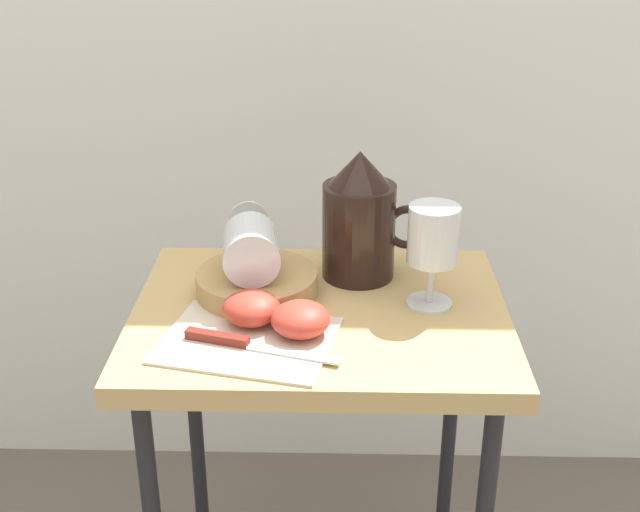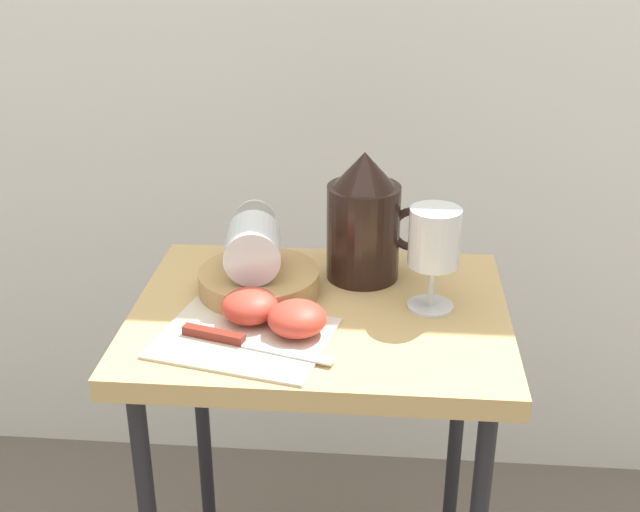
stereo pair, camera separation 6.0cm
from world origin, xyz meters
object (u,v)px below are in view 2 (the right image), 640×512
wine_glass_tipped_near (253,246)px  apple_half_right (297,319)px  table (320,359)px  pitcher (364,228)px  apple_half_left (250,306)px  basket_tray (259,282)px  knife (234,340)px  wine_glass_upright (434,244)px

wine_glass_tipped_near → apple_half_right: wine_glass_tipped_near is taller
table → pitcher: pitcher is taller
wine_glass_tipped_near → apple_half_left: bearing=-84.9°
table → apple_half_left: (-0.09, -0.05, 0.11)m
pitcher → apple_half_left: 0.22m
table → apple_half_right: apple_half_right is taller
table → apple_half_left: 0.15m
apple_half_left → wine_glass_tipped_near: bearing=95.1°
basket_tray → apple_half_right: size_ratio=2.24×
table → basket_tray: size_ratio=3.96×
table → apple_half_left: size_ratio=8.87×
table → knife: size_ratio=3.37×
pitcher → table: bearing=-117.1°
apple_half_left → wine_glass_upright: bearing=14.5°
basket_tray → apple_half_right: 0.13m
basket_tray → table: bearing=-24.0°
table → wine_glass_tipped_near: (-0.10, 0.04, 0.15)m
table → wine_glass_tipped_near: wine_glass_tipped_near is taller
knife → basket_tray: bearing=86.4°
pitcher → wine_glass_tipped_near: 0.17m
pitcher → wine_glass_upright: bearing=-43.9°
basket_tray → wine_glass_upright: bearing=-5.7°
wine_glass_tipped_near → knife: bearing=-91.2°
basket_tray → knife: 0.15m
pitcher → knife: size_ratio=0.96×
apple_half_right → wine_glass_upright: bearing=27.5°
table → wine_glass_upright: bearing=6.0°
wine_glass_tipped_near → apple_half_right: 0.14m
wine_glass_upright → apple_half_left: (-0.24, -0.06, -0.07)m
wine_glass_tipped_near → apple_half_right: bearing=-56.9°
pitcher → apple_half_right: bearing=-113.2°
wine_glass_upright → basket_tray: bearing=174.3°
basket_tray → apple_half_left: apple_half_left is taller
pitcher → wine_glass_upright: 0.13m
wine_glass_upright → knife: (-0.25, -0.12, -0.09)m
apple_half_right → knife: size_ratio=0.38×
pitcher → knife: bearing=-125.7°
table → basket_tray: (-0.09, 0.04, 0.10)m
apple_half_right → knife: apple_half_right is taller
wine_glass_upright → apple_half_right: size_ratio=1.91×
table → apple_half_right: size_ratio=8.87×
apple_half_left → knife: (-0.01, -0.06, -0.02)m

